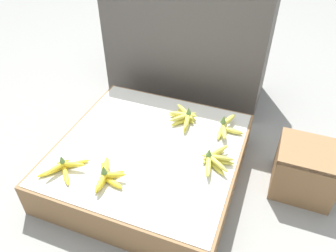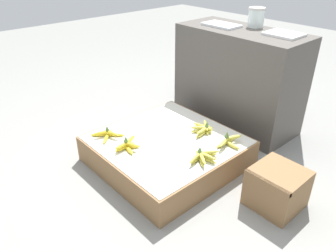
{
  "view_description": "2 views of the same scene",
  "coord_description": "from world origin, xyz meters",
  "px_view_note": "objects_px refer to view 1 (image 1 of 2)",
  "views": [
    {
      "loc": [
        0.52,
        -1.1,
        1.31
      ],
      "look_at": [
        0.05,
        0.14,
        0.23
      ],
      "focal_mm": 35.0,
      "sensor_mm": 36.0,
      "label": 1
    },
    {
      "loc": [
        1.44,
        -1.28,
        1.37
      ],
      "look_at": [
        -0.03,
        0.03,
        0.27
      ],
      "focal_mm": 35.0,
      "sensor_mm": 36.0,
      "label": 2
    }
  ],
  "objects_px": {
    "banana_bunch_back_midright": "(185,117)",
    "banana_bunch_middle_right": "(214,160)",
    "banana_bunch_front_left": "(64,168)",
    "banana_bunch_back_right": "(226,127)",
    "banana_bunch_front_midleft": "(107,176)",
    "wooden_crate": "(305,170)"
  },
  "relations": [
    {
      "from": "banana_bunch_front_left",
      "to": "banana_bunch_back_midright",
      "type": "bearing_deg",
      "value": 54.24
    },
    {
      "from": "banana_bunch_back_midright",
      "to": "banana_bunch_front_midleft",
      "type": "bearing_deg",
      "value": -109.42
    },
    {
      "from": "banana_bunch_front_left",
      "to": "banana_bunch_back_midright",
      "type": "height_order",
      "value": "banana_bunch_back_midright"
    },
    {
      "from": "wooden_crate",
      "to": "banana_bunch_front_left",
      "type": "xyz_separation_m",
      "value": [
        -1.05,
        -0.48,
        0.09
      ]
    },
    {
      "from": "banana_bunch_middle_right",
      "to": "banana_bunch_back_right",
      "type": "xyz_separation_m",
      "value": [
        -0.0,
        0.26,
        0.0
      ]
    },
    {
      "from": "banana_bunch_front_midleft",
      "to": "banana_bunch_back_right",
      "type": "distance_m",
      "value": 0.67
    },
    {
      "from": "wooden_crate",
      "to": "banana_bunch_back_right",
      "type": "relative_size",
      "value": 1.27
    },
    {
      "from": "wooden_crate",
      "to": "banana_bunch_back_right",
      "type": "distance_m",
      "value": 0.44
    },
    {
      "from": "banana_bunch_front_midleft",
      "to": "banana_bunch_back_right",
      "type": "relative_size",
      "value": 0.88
    },
    {
      "from": "wooden_crate",
      "to": "banana_bunch_back_midright",
      "type": "bearing_deg",
      "value": 173.82
    },
    {
      "from": "banana_bunch_front_midleft",
      "to": "banana_bunch_middle_right",
      "type": "xyz_separation_m",
      "value": [
        0.42,
        0.27,
        -0.0
      ]
    },
    {
      "from": "wooden_crate",
      "to": "banana_bunch_back_right",
      "type": "height_order",
      "value": "banana_bunch_back_right"
    },
    {
      "from": "wooden_crate",
      "to": "banana_bunch_back_right",
      "type": "xyz_separation_m",
      "value": [
        -0.42,
        0.06,
        0.1
      ]
    },
    {
      "from": "banana_bunch_back_midright",
      "to": "banana_bunch_back_right",
      "type": "xyz_separation_m",
      "value": [
        0.23,
        -0.01,
        0.0
      ]
    },
    {
      "from": "banana_bunch_back_midright",
      "to": "banana_bunch_middle_right",
      "type": "bearing_deg",
      "value": -48.34
    },
    {
      "from": "banana_bunch_front_midleft",
      "to": "banana_bunch_back_right",
      "type": "xyz_separation_m",
      "value": [
        0.42,
        0.52,
        0.0
      ]
    },
    {
      "from": "wooden_crate",
      "to": "banana_bunch_back_midright",
      "type": "xyz_separation_m",
      "value": [
        -0.65,
        0.07,
        0.1
      ]
    },
    {
      "from": "banana_bunch_front_left",
      "to": "banana_bunch_back_right",
      "type": "height_order",
      "value": "banana_bunch_back_right"
    },
    {
      "from": "banana_bunch_back_midright",
      "to": "banana_bunch_front_left",
      "type": "bearing_deg",
      "value": -125.76
    },
    {
      "from": "banana_bunch_front_left",
      "to": "banana_bunch_middle_right",
      "type": "bearing_deg",
      "value": 24.74
    },
    {
      "from": "wooden_crate",
      "to": "banana_bunch_front_midleft",
      "type": "distance_m",
      "value": 0.96
    },
    {
      "from": "banana_bunch_front_left",
      "to": "banana_bunch_middle_right",
      "type": "xyz_separation_m",
      "value": [
        0.63,
        0.29,
        0.0
      ]
    }
  ]
}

